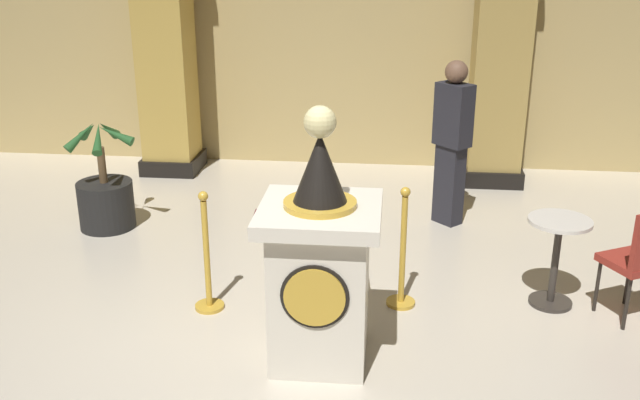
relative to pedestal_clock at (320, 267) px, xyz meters
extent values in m
plane|color=beige|center=(-0.33, -0.16, -0.72)|extent=(11.64, 11.64, 0.00)
cube|color=tan|center=(-0.33, 4.79, 1.09)|extent=(11.64, 0.16, 3.62)
cube|color=silver|center=(0.00, 0.00, -0.19)|extent=(0.66, 0.66, 1.07)
cube|color=silver|center=(0.00, 0.00, 0.40)|extent=(0.83, 0.83, 0.10)
cylinder|color=gold|center=(0.00, -0.34, -0.06)|extent=(0.41, 0.03, 0.41)
cylinder|color=black|center=(0.00, -0.33, -0.06)|extent=(0.46, 0.01, 0.46)
cylinder|color=gold|center=(0.00, 0.00, 0.47)|extent=(0.50, 0.50, 0.04)
cone|color=black|center=(0.00, 0.00, 0.73)|extent=(0.36, 0.36, 0.48)
cylinder|color=gold|center=(0.00, 0.00, 0.95)|extent=(0.03, 0.03, 0.05)
sphere|color=beige|center=(0.00, 0.00, 1.03)|extent=(0.22, 0.22, 0.22)
cylinder|color=gold|center=(0.59, 0.85, -0.71)|extent=(0.24, 0.24, 0.03)
cylinder|color=gold|center=(0.59, 0.85, -0.25)|extent=(0.05, 0.05, 0.95)
sphere|color=gold|center=(0.59, 0.85, 0.27)|extent=(0.08, 0.08, 0.08)
cylinder|color=gold|center=(-0.98, 0.63, -0.71)|extent=(0.24, 0.24, 0.03)
cylinder|color=gold|center=(-0.98, 0.63, -0.25)|extent=(0.05, 0.05, 0.94)
sphere|color=gold|center=(-0.98, 0.63, 0.26)|extent=(0.08, 0.08, 0.08)
cylinder|color=#591419|center=(0.20, 0.80, 0.07)|extent=(0.15, 0.80, 0.22)
cylinder|color=#591419|center=(-0.59, 0.68, 0.07)|extent=(0.15, 0.80, 0.22)
sphere|color=#591419|center=(-0.20, 0.74, -0.02)|extent=(0.04, 0.04, 0.04)
cube|color=black|center=(-2.35, 4.19, -0.62)|extent=(0.70, 0.70, 0.20)
cube|color=gold|center=(-2.35, 4.19, 1.01)|extent=(0.61, 0.61, 3.47)
cube|color=black|center=(1.70, 4.19, -0.62)|extent=(0.72, 0.72, 0.20)
cube|color=tan|center=(1.70, 4.19, 1.01)|extent=(0.63, 0.63, 3.47)
cylinder|color=black|center=(-2.47, 2.22, -0.48)|extent=(0.57, 0.57, 0.49)
cylinder|color=brown|center=(-2.47, 2.22, -0.04)|extent=(0.08, 0.08, 0.38)
cone|color=#265928|center=(-2.29, 2.21, 0.29)|extent=(0.38, 0.13, 0.23)
cone|color=#265928|center=(-2.44, 2.41, 0.29)|extent=(0.14, 0.36, 0.30)
cone|color=#265928|center=(-2.62, 2.33, 0.29)|extent=(0.34, 0.30, 0.30)
cone|color=#265928|center=(-2.61, 2.10, 0.29)|extent=(0.31, 0.30, 0.33)
cone|color=#265928|center=(-2.41, 2.05, 0.29)|extent=(0.20, 0.35, 0.33)
cube|color=#26262D|center=(1.08, 2.73, -0.30)|extent=(0.32, 0.33, 0.85)
cube|color=#26262D|center=(1.08, 2.73, 0.45)|extent=(0.41, 0.41, 0.64)
sphere|color=brown|center=(1.08, 2.73, 0.89)|extent=(0.23, 0.23, 0.23)
cylinder|color=#332D28|center=(1.83, 0.99, -0.71)|extent=(0.35, 0.35, 0.03)
cylinder|color=#332D28|center=(1.83, 0.99, -0.35)|extent=(0.06, 0.06, 0.74)
cylinder|color=silver|center=(1.83, 0.99, 0.02)|extent=(0.51, 0.51, 0.03)
cylinder|color=black|center=(2.44, 1.06, -0.50)|extent=(0.03, 0.03, 0.45)
cylinder|color=black|center=(2.16, 0.91, -0.50)|extent=(0.03, 0.03, 0.45)
cylinder|color=black|center=(2.31, 0.63, -0.50)|extent=(0.03, 0.03, 0.45)
cube|color=maroon|center=(2.38, 0.84, -0.24)|extent=(0.54, 0.54, 0.06)
camera|label=1|loc=(0.47, -4.48, 2.17)|focal=40.22mm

